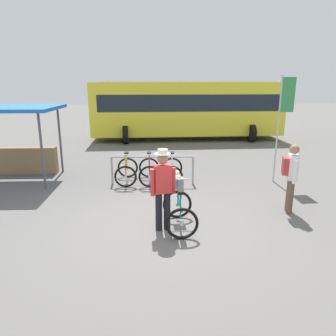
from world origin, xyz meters
The scene contains 11 objects.
ground_plane centered at (0.00, 0.00, 0.00)m, with size 80.00×80.00×0.00m, color #605E5B.
bike_rack_rail centered at (-0.18, 2.93, 0.64)m, with size 2.51×0.21×0.88m.
racked_bike_orange centered at (-0.97, 3.15, 0.37)m, with size 0.67×1.10×0.97m.
racked_bike_red centered at (-0.28, 3.11, 0.37)m, with size 0.67×1.10×0.97m.
racked_bike_white centered at (0.42, 3.07, 0.37)m, with size 0.76×1.14×0.97m.
featured_bicycle centered at (0.32, -0.02, 0.49)m, with size 0.67×1.21×1.09m.
person_with_featured_bike centered at (-0.03, -0.19, 0.95)m, with size 0.52×0.32×1.72m.
pedestrian_with_backpack centered at (2.99, 0.54, 0.94)m, with size 0.40×0.51×1.64m.
bus_distant centered at (1.84, 10.91, 1.74)m, with size 10.02×3.47×3.08m.
market_stall centered at (-4.58, 3.98, 1.39)m, with size 3.16×2.38×2.30m.
banner_flag centered at (3.72, 2.92, 2.23)m, with size 0.44×0.05×3.20m.
Camera 1 is at (-0.35, -6.31, 2.99)m, focal length 33.89 mm.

